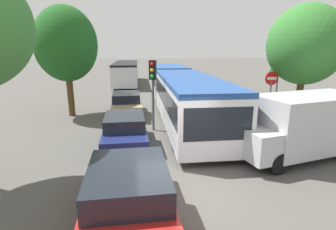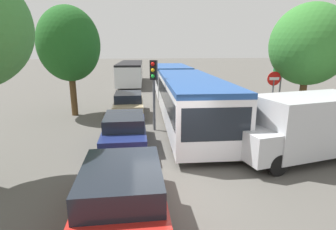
{
  "view_description": "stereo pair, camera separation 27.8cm",
  "coord_description": "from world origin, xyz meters",
  "views": [
    {
      "loc": [
        -1.37,
        -6.38,
        3.94
      ],
      "look_at": [
        0.2,
        4.22,
        1.2
      ],
      "focal_mm": 28.0,
      "sensor_mm": 36.0,
      "label": 1
    },
    {
      "loc": [
        -1.09,
        -6.42,
        3.94
      ],
      "look_at": [
        0.2,
        4.22,
        1.2
      ],
      "focal_mm": 28.0,
      "sensor_mm": 36.0,
      "label": 2
    }
  ],
  "objects": [
    {
      "name": "traffic_light",
      "position": [
        -0.27,
        5.96,
        2.5
      ],
      "size": [
        0.38,
        0.4,
        3.4
      ],
      "rotation": [
        0.0,
        0.0,
        -1.91
      ],
      "color": "#56595E",
      "rests_on": "ground"
    },
    {
      "name": "city_bus_rear",
      "position": [
        -1.67,
        23.86,
        1.39
      ],
      "size": [
        2.88,
        11.28,
        2.41
      ],
      "rotation": [
        0.0,
        0.0,
        1.54
      ],
      "color": "silver",
      "rests_on": "ground"
    },
    {
      "name": "articulated_bus",
      "position": [
        1.67,
        9.9,
        1.48
      ],
      "size": [
        3.13,
        17.33,
        2.56
      ],
      "rotation": [
        0.0,
        0.0,
        -1.6
      ],
      "color": "silver",
      "rests_on": "ground"
    },
    {
      "name": "direction_sign_post",
      "position": [
        7.26,
        7.93,
        2.57
      ],
      "size": [
        0.29,
        1.39,
        3.6
      ],
      "rotation": [
        0.0,
        0.0,
        3.31
      ],
      "color": "#56595E",
      "rests_on": "ground"
    },
    {
      "name": "ground_plane",
      "position": [
        0.0,
        0.0,
        0.0
      ],
      "size": [
        200.0,
        200.0,
        0.0
      ],
      "primitive_type": "plane",
      "color": "#4F4C47"
    },
    {
      "name": "no_entry_sign",
      "position": [
        5.73,
        5.92,
        1.88
      ],
      "size": [
        0.7,
        0.08,
        2.82
      ],
      "rotation": [
        0.0,
        0.0,
        -1.57
      ],
      "color": "#56595E",
      "rests_on": "ground"
    },
    {
      "name": "tree_right_near",
      "position": [
        7.21,
        5.83,
        3.99
      ],
      "size": [
        3.68,
        3.68,
        6.05
      ],
      "color": "#51381E",
      "rests_on": "ground"
    },
    {
      "name": "tree_left_mid",
      "position": [
        -4.84,
        9.59,
        4.15
      ],
      "size": [
        3.49,
        3.49,
        6.28
      ],
      "color": "#51381E",
      "rests_on": "ground"
    },
    {
      "name": "white_van",
      "position": [
        4.93,
        1.97,
        1.24
      ],
      "size": [
        5.3,
        2.94,
        2.31
      ],
      "rotation": [
        0.0,
        0.0,
        3.35
      ],
      "color": "#B7BABF",
      "rests_on": "ground"
    },
    {
      "name": "queued_car_red",
      "position": [
        -1.47,
        -1.19,
        0.76
      ],
      "size": [
        1.83,
        4.32,
        1.5
      ],
      "rotation": [
        0.0,
        0.0,
        1.57
      ],
      "color": "#B21E19",
      "rests_on": "ground"
    },
    {
      "name": "queued_car_navy",
      "position": [
        -1.61,
        3.87,
        0.69
      ],
      "size": [
        1.67,
        3.94,
        1.37
      ],
      "rotation": [
        0.0,
        0.0,
        1.57
      ],
      "color": "navy",
      "rests_on": "ground"
    },
    {
      "name": "queued_car_tan",
      "position": [
        -1.59,
        9.19,
        0.7
      ],
      "size": [
        1.68,
        3.96,
        1.38
      ],
      "rotation": [
        0.0,
        0.0,
        1.57
      ],
      "color": "tan",
      "rests_on": "ground"
    }
  ]
}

